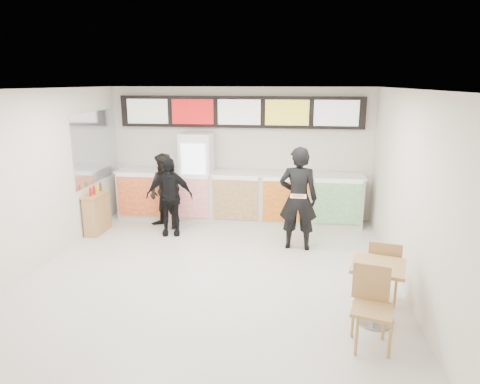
% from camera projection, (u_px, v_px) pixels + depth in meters
% --- Properties ---
extents(floor, '(7.00, 7.00, 0.00)m').
position_uv_depth(floor, '(210.00, 280.00, 6.89)').
color(floor, beige).
rests_on(floor, ground).
extents(ceiling, '(7.00, 7.00, 0.00)m').
position_uv_depth(ceiling, '(207.00, 89.00, 6.14)').
color(ceiling, white).
rests_on(ceiling, wall_back).
extents(wall_back, '(6.00, 0.00, 6.00)m').
position_uv_depth(wall_back, '(240.00, 153.00, 9.87)').
color(wall_back, silver).
rests_on(wall_back, floor).
extents(wall_left, '(0.00, 7.00, 7.00)m').
position_uv_depth(wall_left, '(27.00, 184.00, 6.91)').
color(wall_left, silver).
rests_on(wall_left, floor).
extents(wall_right, '(0.00, 7.00, 7.00)m').
position_uv_depth(wall_right, '(414.00, 197.00, 6.12)').
color(wall_right, silver).
rests_on(wall_right, floor).
extents(service_counter, '(5.56, 0.77, 1.14)m').
position_uv_depth(service_counter, '(238.00, 197.00, 9.71)').
color(service_counter, silver).
rests_on(service_counter, floor).
extents(menu_board, '(5.50, 0.14, 0.70)m').
position_uv_depth(menu_board, '(239.00, 112.00, 9.55)').
color(menu_board, black).
rests_on(menu_board, wall_back).
extents(drinks_fridge, '(0.70, 0.67, 2.00)m').
position_uv_depth(drinks_fridge, '(197.00, 177.00, 9.74)').
color(drinks_fridge, white).
rests_on(drinks_fridge, floor).
extents(mirror_panel, '(0.01, 2.00, 1.50)m').
position_uv_depth(mirror_panel, '(96.00, 147.00, 9.20)').
color(mirror_panel, '#B2B7BF').
rests_on(mirror_panel, wall_left).
extents(customer_main, '(0.74, 0.51, 1.97)m').
position_uv_depth(customer_main, '(298.00, 199.00, 7.99)').
color(customer_main, black).
rests_on(customer_main, floor).
extents(customer_left, '(0.97, 0.88, 1.64)m').
position_uv_depth(customer_left, '(165.00, 192.00, 9.17)').
color(customer_left, black).
rests_on(customer_left, floor).
extents(customer_mid, '(1.01, 0.56, 1.63)m').
position_uv_depth(customer_mid, '(169.00, 197.00, 8.80)').
color(customer_mid, black).
rests_on(customer_mid, floor).
extents(pizza_slice, '(0.36, 0.36, 0.02)m').
position_uv_depth(pizza_slice, '(298.00, 196.00, 7.52)').
color(pizza_slice, beige).
rests_on(pizza_slice, customer_main).
extents(cafe_table, '(0.86, 1.74, 0.98)m').
position_uv_depth(cafe_table, '(377.00, 282.00, 5.56)').
color(cafe_table, tan).
rests_on(cafe_table, floor).
extents(condiment_ledge, '(0.31, 0.76, 1.01)m').
position_uv_depth(condiment_ledge, '(97.00, 213.00, 8.99)').
color(condiment_ledge, tan).
rests_on(condiment_ledge, floor).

